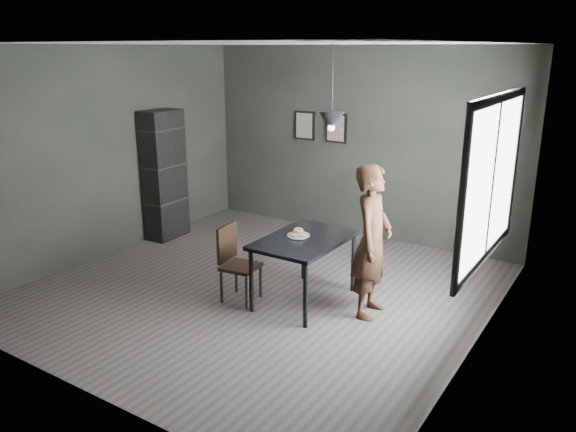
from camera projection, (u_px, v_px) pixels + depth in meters
The scene contains 13 objects.
ground at pixel (261, 288), 6.70m from camera, with size 5.00×5.00×0.00m, color #36312F.
back_wall at pixel (358, 143), 8.31m from camera, with size 5.00×0.10×2.80m, color black.
ceiling at pixel (257, 44), 5.89m from camera, with size 5.00×5.00×0.02m.
window_assembly at pixel (492, 180), 5.12m from camera, with size 0.04×1.96×1.56m.
cafe_table at pixel (305, 245), 6.20m from camera, with size 0.80×1.20×0.75m.
white_plate at pixel (298, 236), 6.22m from camera, with size 0.23×0.23×0.01m, color white.
donut_pile at pixel (298, 233), 6.21m from camera, with size 0.19×0.20×0.09m.
woman at pixel (372, 242), 5.85m from camera, with size 0.60×0.39×1.64m, color black.
wood_chair at pixel (235, 258), 6.29m from camera, with size 0.42×0.42×0.87m.
shelf_unit at pixel (164, 175), 8.28m from camera, with size 0.36×0.63×1.90m, color black.
pendant_lamp at pixel (332, 120), 5.75m from camera, with size 0.28×0.28×0.86m.
framed_print_left at pixel (305, 126), 8.69m from camera, with size 0.34×0.04×0.44m.
framed_print_right at pixel (336, 128), 8.41m from camera, with size 0.34×0.04×0.44m.
Camera 1 is at (3.61, -5.01, 2.76)m, focal length 35.00 mm.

